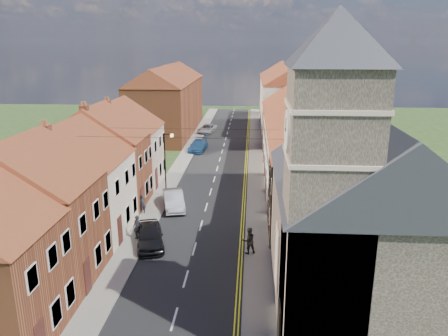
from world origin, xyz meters
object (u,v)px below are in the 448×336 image
Objects in this scene: car_near at (150,235)px; pedestrian_left_b at (143,204)px; church at (361,209)px; car_far at (198,146)px; pedestrian_left at (137,227)px; pedestrian_right at (249,240)px; lamppost at (166,161)px; car_distant at (207,129)px; car_mid at (173,200)px.

pedestrian_left_b is at bearing 93.15° from car_near.
church is 3.10× the size of car_far.
pedestrian_left reaches higher than car_near.
car_far is at bearing -95.83° from pedestrian_right.
lamppost is 1.31× the size of car_near.
pedestrian_left reaches higher than pedestrian_left_b.
pedestrian_left reaches higher than car_far.
car_distant is at bearing 72.28° from pedestrian_left_b.
pedestrian_left is at bearing 150.29° from church.
church is at bearing -44.55° from car_near.
car_mid is (-12.16, 14.32, -5.11)m from church.
pedestrian_left is 4.98m from pedestrian_left_b.
car_distant is 3.00× the size of pedestrian_left_b.
pedestrian_left_b is (-2.30, -1.64, 0.16)m from car_mid.
lamppost is 3.78m from car_mid.
lamppost is 18.48m from car_far.
church reaches higher than car_distant.
car_mid reaches higher than car_far.
church is at bearing -63.52° from car_distant.
car_mid is at bearing -77.87° from car_distant.
pedestrian_left reaches higher than car_mid.
car_mid is at bearing -66.79° from lamppost.
pedestrian_left_b reaches higher than car_mid.
car_near is at bearing -84.63° from car_far.
car_far is 27.18m from pedestrian_left.
church is at bearing -64.67° from car_mid.
pedestrian_right is at bearing -71.01° from car_far.
lamppost is 3.72× the size of pedestrian_left_b.
car_mid is 0.96× the size of car_distant.
pedestrian_right is (6.98, -28.83, 0.34)m from car_far.
church is 9.42× the size of pedestrian_left_b.
lamppost is 3.24× the size of pedestrian_right.
pedestrian_left_b is (-0.84, 4.91, -0.09)m from pedestrian_left.
church is 3.31× the size of car_near.
car_near is at bearing -85.99° from pedestrian_left_b.
car_mid is (1.01, -2.36, -2.78)m from lamppost.
church is 21.38m from lamppost.
car_near is at bearing -108.13° from car_mid.
lamppost is 1.24× the size of car_distant.
church reaches higher than pedestrian_left_b.
lamppost is 9.27m from pedestrian_left.
lamppost is at bearing 106.83° from pedestrian_left.
pedestrian_left_b is at bearing -55.97° from pedestrian_right.
car_mid reaches higher than car_distant.
pedestrian_left_b is at bearing 138.76° from church.
pedestrian_right is (6.98, -0.91, 0.26)m from car_near.
church is 8.44× the size of pedestrian_left.
car_far is (-12.56, 34.92, -5.17)m from church.
pedestrian_left is at bearing -86.85° from car_far.
pedestrian_left is 0.97× the size of pedestrian_right.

